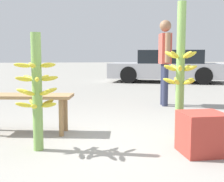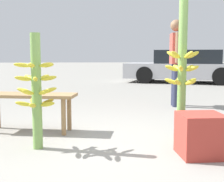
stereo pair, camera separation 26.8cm
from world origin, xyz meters
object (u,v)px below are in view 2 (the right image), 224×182
produce_crate (201,135)px  parked_car (185,67)px  vendor_person (176,55)px  banana_stalk_center (182,71)px  market_bench (29,100)px  banana_stalk_left (36,89)px

produce_crate → parked_car: bearing=73.1°
vendor_person → banana_stalk_center: bearing=173.1°
banana_stalk_center → vendor_person: bearing=75.3°
market_bench → produce_crate: (1.93, -1.19, -0.21)m
vendor_person → market_bench: size_ratio=1.31×
banana_stalk_left → market_bench: 0.86m
produce_crate → banana_stalk_center: bearing=93.5°
banana_stalk_left → produce_crate: bearing=-13.1°
vendor_person → produce_crate: 3.25m
market_bench → produce_crate: bearing=-20.1°
banana_stalk_left → produce_crate: banana_stalk_left is taller
vendor_person → produce_crate: vendor_person is taller
vendor_person → market_bench: vendor_person is taller
banana_stalk_center → vendor_person: 2.62m
market_bench → produce_crate: 2.28m
parked_car → banana_stalk_left: bearing=173.5°
parked_car → produce_crate: parked_car is taller
market_bench → produce_crate: market_bench is taller
banana_stalk_center → vendor_person: (0.66, 2.53, 0.19)m
banana_stalk_left → banana_stalk_center: size_ratio=0.77×
parked_car → produce_crate: 8.76m
parked_car → banana_stalk_center: bearing=-176.8°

